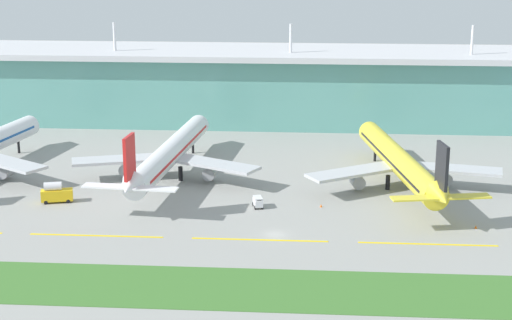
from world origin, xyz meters
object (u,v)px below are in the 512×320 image
Objects in this scene: airliner_near_middle at (169,154)px; safety_cone_nose_front at (321,206)px; baggage_cart at (258,202)px; safety_cone_left_wingtip at (476,227)px; airliner_far_middle at (400,162)px; fuel_truck at (56,193)px.

airliner_near_middle is 103.19× the size of safety_cone_nose_front.
baggage_cart is 5.62× the size of safety_cone_left_wingtip.
airliner_far_middle is at bearing -3.61° from airliner_near_middle.
airliner_far_middle reaches higher than safety_cone_nose_front.
baggage_cart is 5.62× the size of safety_cone_nose_front.
airliner_far_middle is 25.95m from safety_cone_nose_front.
fuel_truck reaches higher than safety_cone_left_wingtip.
safety_cone_nose_front is (38.34, -20.04, -6.11)m from airliner_near_middle.
safety_cone_nose_front is (-32.72, 11.68, 0.00)m from safety_cone_left_wingtip.
airliner_far_middle is at bearing 27.76° from baggage_cart.
airliner_near_middle is 57.60m from airliner_far_middle.
safety_cone_left_wingtip is at bearing -24.06° from airliner_near_middle.
airliner_near_middle is at bearing 138.35° from baggage_cart.
safety_cone_nose_front is at bearing -139.38° from airliner_far_middle.
fuel_truck is 10.89× the size of safety_cone_nose_front.
safety_cone_nose_front is (-19.14, -16.42, -6.11)m from airliner_far_middle.
airliner_near_middle is 78.06m from safety_cone_left_wingtip.
airliner_near_middle is 31.43m from fuel_truck.
airliner_near_middle is 32.44m from baggage_cart.
baggage_cart is (-33.55, -17.66, -5.19)m from airliner_far_middle.
safety_cone_left_wingtip is at bearing -12.49° from baggage_cart.
baggage_cart reaches higher than safety_cone_nose_front.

